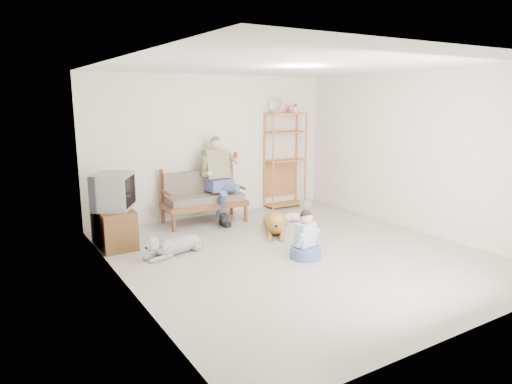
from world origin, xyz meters
TOP-DOWN VIEW (x-y plane):
  - floor at (0.00, 0.00)m, footprint 5.50×5.50m
  - ceiling at (0.00, 0.00)m, footprint 5.50×5.50m
  - wall_back at (0.00, 2.75)m, footprint 5.00×0.00m
  - wall_front at (0.00, -2.75)m, footprint 5.00×0.00m
  - wall_left at (-2.50, 0.00)m, footprint 0.00×5.50m
  - wall_right at (2.50, 0.00)m, footprint 0.00×5.50m
  - loveseat at (-0.43, 2.35)m, footprint 1.53×0.77m
  - man at (-0.15, 2.16)m, footprint 0.60×0.85m
  - etagere at (1.56, 2.55)m, footprint 0.88×0.38m
  - book_stack at (1.95, 2.33)m, footprint 0.24×0.19m
  - tv_stand at (-2.23, 1.77)m, footprint 0.51×0.91m
  - crt_tv at (-2.19, 1.76)m, footprint 0.79×0.83m
  - wall_outlet at (-1.25, 2.73)m, footprint 0.12×0.02m
  - golden_retriever at (0.32, 1.05)m, footprint 0.83×1.22m
  - shaggy_dog at (-1.60, 0.90)m, footprint 1.17×0.48m
  - terrier at (1.09, 1.42)m, footprint 0.51×0.48m
  - child at (-0.01, -0.22)m, footprint 0.45×0.45m

SIDE VIEW (x-z plane):
  - floor at x=0.00m, z-range 0.00..0.00m
  - book_stack at x=1.95m, z-range 0.00..0.14m
  - terrier at x=1.09m, z-range -0.02..0.22m
  - shaggy_dog at x=-1.60m, z-range -0.03..0.32m
  - golden_retriever at x=0.32m, z-range -0.04..0.38m
  - child at x=-0.01m, z-range -0.10..0.61m
  - wall_outlet at x=-1.25m, z-range 0.26..0.34m
  - tv_stand at x=-2.23m, z-range 0.00..0.60m
  - loveseat at x=-0.43m, z-range 0.01..0.96m
  - man at x=-0.15m, z-range 0.03..1.41m
  - crt_tv at x=-2.19m, z-range 0.60..1.15m
  - etagere at x=1.56m, z-range -0.13..2.15m
  - wall_left at x=-2.50m, z-range -1.40..4.10m
  - wall_right at x=2.50m, z-range -1.40..4.10m
  - wall_back at x=0.00m, z-range -1.15..3.85m
  - wall_front at x=0.00m, z-range -1.15..3.85m
  - ceiling at x=0.00m, z-range 2.70..2.70m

